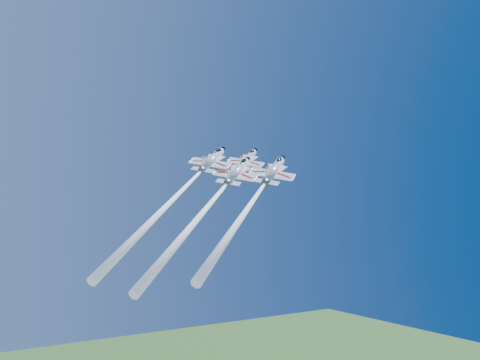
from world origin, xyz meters
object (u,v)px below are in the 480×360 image
jet_lead (221,191)px  jet_slot (208,206)px  jet_left (177,195)px  jet_right (252,202)px

jet_lead → jet_slot: 10.82m
jet_left → jet_slot: (3.85, -5.59, -2.26)m
jet_lead → jet_right: (1.54, -9.44, -2.58)m
jet_slot → jet_left: bearing=173.3°
jet_left → jet_slot: size_ratio=1.07×
jet_left → jet_slot: 7.16m
jet_left → jet_slot: jet_left is taller
jet_right → jet_left: bearing=-162.9°
jet_right → jet_slot: (-8.86, 2.24, -0.85)m
jet_left → jet_right: 14.99m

